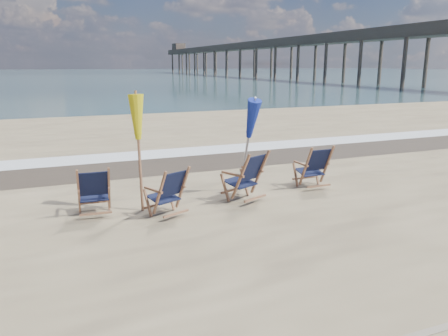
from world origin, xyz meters
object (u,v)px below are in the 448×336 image
object	(u,v)px
beach_chair_2	(260,174)
beach_chair_3	(327,166)
beach_chair_1	(183,189)
umbrella_blue	(247,119)
fishing_pier	(269,54)
beach_chair_0	(109,190)
umbrella_yellow	(138,124)

from	to	relation	value
beach_chair_2	beach_chair_3	size ratio (longest dim) A/B	1.06
beach_chair_1	umbrella_blue	world-z (taller)	umbrella_blue
beach_chair_1	fishing_pier	world-z (taller)	fishing_pier
beach_chair_3	fishing_pier	distance (m)	79.34
beach_chair_0	beach_chair_2	size ratio (longest dim) A/B	0.89
beach_chair_0	umbrella_blue	size ratio (longest dim) A/B	0.45
beach_chair_0	fishing_pier	xyz separation A→B (m)	(40.05, 71.10, 4.16)
beach_chair_3	beach_chair_0	bearing A→B (deg)	-0.34
beach_chair_1	umbrella_blue	size ratio (longest dim) A/B	0.45
beach_chair_0	umbrella_yellow	bearing A→B (deg)	-169.72
umbrella_yellow	beach_chair_0	bearing A→B (deg)	-172.44
beach_chair_0	beach_chair_1	world-z (taller)	beach_chair_0
umbrella_yellow	beach_chair_1	bearing A→B (deg)	-36.59
beach_chair_0	beach_chair_3	size ratio (longest dim) A/B	0.95
beach_chair_2	umbrella_yellow	xyz separation A→B (m)	(-2.49, 0.21, 1.17)
beach_chair_2	umbrella_yellow	distance (m)	2.76
beach_chair_0	beach_chair_2	distance (m)	3.11
umbrella_blue	fishing_pier	bearing A→B (deg)	62.35
beach_chair_2	beach_chair_3	bearing A→B (deg)	162.41
fishing_pier	umbrella_blue	bearing A→B (deg)	-117.65
fishing_pier	beach_chair_0	bearing A→B (deg)	-119.39
beach_chair_0	beach_chair_1	bearing A→B (deg)	164.31
umbrella_yellow	fishing_pier	size ratio (longest dim) A/B	0.02
beach_chair_1	beach_chair_2	world-z (taller)	beach_chair_2
beach_chair_3	umbrella_yellow	world-z (taller)	umbrella_yellow
beach_chair_3	fishing_pier	bearing A→B (deg)	-117.62
fishing_pier	umbrella_yellow	bearing A→B (deg)	-119.05
beach_chair_1	umbrella_yellow	xyz separation A→B (m)	(-0.70, 0.52, 1.23)
umbrella_yellow	umbrella_blue	world-z (taller)	umbrella_yellow
beach_chair_1	beach_chair_2	xyz separation A→B (m)	(1.79, 0.31, 0.06)
umbrella_yellow	umbrella_blue	xyz separation A→B (m)	(2.40, 0.32, -0.05)
umbrella_yellow	fishing_pier	xyz separation A→B (m)	(39.44, 71.02, 2.93)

